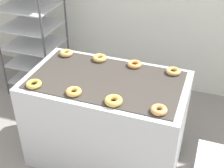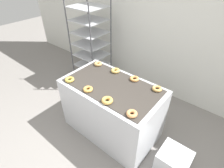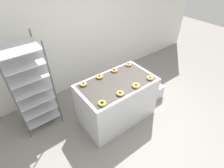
{
  "view_description": "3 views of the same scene",
  "coord_description": "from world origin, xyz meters",
  "views": [
    {
      "loc": [
        0.8,
        -1.46,
        2.35
      ],
      "look_at": [
        0.0,
        0.81,
        0.76
      ],
      "focal_mm": 50.0,
      "sensor_mm": 36.0,
      "label": 1
    },
    {
      "loc": [
        1.22,
        -0.83,
        2.32
      ],
      "look_at": [
        0.0,
        0.66,
        0.92
      ],
      "focal_mm": 28.0,
      "sensor_mm": 36.0,
      "label": 2
    },
    {
      "loc": [
        -1.56,
        -1.24,
        2.77
      ],
      "look_at": [
        0.0,
        0.81,
        0.76
      ],
      "focal_mm": 28.0,
      "sensor_mm": 36.0,
      "label": 3
    }
  ],
  "objects": [
    {
      "name": "ground_plane",
      "position": [
        0.0,
        0.0,
        0.0
      ],
      "size": [
        14.0,
        14.0,
        0.0
      ],
      "primitive_type": "plane",
      "color": "gray"
    },
    {
      "name": "wall_back",
      "position": [
        0.0,
        2.12,
        1.4
      ],
      "size": [
        8.0,
        0.05,
        2.8
      ],
      "color": "silver",
      "rests_on": "ground_plane"
    },
    {
      "name": "fryer_machine",
      "position": [
        0.0,
        0.66,
        0.45
      ],
      "size": [
        1.4,
        0.82,
        0.9
      ],
      "color": "silver",
      "rests_on": "ground_plane"
    },
    {
      "name": "baking_rack_cart",
      "position": [
        -1.26,
        1.5,
        0.88
      ],
      "size": [
        0.64,
        0.58,
        1.74
      ],
      "color": "#4C4C51",
      "rests_on": "ground_plane"
    },
    {
      "name": "glaze_bin",
      "position": [
        1.05,
        0.65,
        0.16
      ],
      "size": [
        0.38,
        0.37,
        0.31
      ],
      "color": "silver",
      "rests_on": "ground_plane"
    },
    {
      "name": "donut_near_left",
      "position": [
        -0.53,
        0.36,
        0.92
      ],
      "size": [
        0.13,
        0.13,
        0.04
      ],
      "primitive_type": "torus",
      "color": "gold",
      "rests_on": "fryer_machine"
    },
    {
      "name": "donut_near_midleft",
      "position": [
        -0.17,
        0.37,
        0.92
      ],
      "size": [
        0.13,
        0.13,
        0.04
      ],
      "primitive_type": "torus",
      "color": "gold",
      "rests_on": "fryer_machine"
    },
    {
      "name": "donut_near_midright",
      "position": [
        0.17,
        0.36,
        0.92
      ],
      "size": [
        0.14,
        0.14,
        0.05
      ],
      "primitive_type": "torus",
      "color": "gold",
      "rests_on": "fryer_machine"
    },
    {
      "name": "donut_near_right",
      "position": [
        0.52,
        0.37,
        0.92
      ],
      "size": [
        0.13,
        0.13,
        0.04
      ],
      "primitive_type": "torus",
      "color": "tan",
      "rests_on": "fryer_machine"
    },
    {
      "name": "donut_far_left",
      "position": [
        -0.52,
        0.94,
        0.92
      ],
      "size": [
        0.13,
        0.13,
        0.04
      ],
      "primitive_type": "torus",
      "color": "tan",
      "rests_on": "fryer_machine"
    },
    {
      "name": "donut_far_midleft",
      "position": [
        -0.18,
        0.96,
        0.92
      ],
      "size": [
        0.14,
        0.14,
        0.05
      ],
      "primitive_type": "torus",
      "color": "tan",
      "rests_on": "fryer_machine"
    },
    {
      "name": "donut_far_midright",
      "position": [
        0.17,
        0.96,
        0.92
      ],
      "size": [
        0.13,
        0.13,
        0.04
      ],
      "primitive_type": "torus",
      "color": "#DB934D",
      "rests_on": "fryer_machine"
    },
    {
      "name": "donut_far_right",
      "position": [
        0.52,
        0.95,
        0.92
      ],
      "size": [
        0.13,
        0.13,
        0.04
      ],
      "primitive_type": "torus",
      "color": "tan",
      "rests_on": "fryer_machine"
    }
  ]
}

